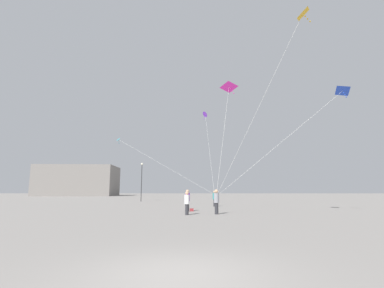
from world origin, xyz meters
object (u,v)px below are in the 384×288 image
at_px(kite_amber_delta, 300,20).
at_px(building_left_hall, 79,181).
at_px(kite_cyan_diamond, 121,141).
at_px(person_in_purple, 188,199).
at_px(kite_violet_diamond, 205,116).
at_px(kite_magenta_delta, 229,89).
at_px(person_in_grey, 216,201).
at_px(kite_cobalt_delta, 340,93).
at_px(person_in_teal, 214,198).
at_px(person_in_white, 187,202).
at_px(lamppost_east, 142,176).
at_px(handbag_beside_flyer, 192,210).

height_order(kite_amber_delta, building_left_hall, kite_amber_delta).
bearing_deg(kite_cyan_diamond, person_in_purple, -59.43).
height_order(kite_violet_diamond, kite_magenta_delta, kite_violet_diamond).
xyz_separation_m(person_in_grey, kite_amber_delta, (5.65, -3.70, 12.33)).
bearing_deg(kite_amber_delta, kite_cobalt_delta, 38.49).
height_order(person_in_teal, person_in_grey, person_in_grey).
relative_size(person_in_white, lamppost_east, 0.27).
distance_m(kite_amber_delta, handbag_beside_flyer, 16.60).
bearing_deg(kite_magenta_delta, person_in_purple, 168.13).
xyz_separation_m(kite_violet_diamond, kite_magenta_delta, (1.55, -15.91, -1.91)).
height_order(person_in_purple, person_in_grey, person_in_grey).
bearing_deg(kite_cobalt_delta, lamppost_east, 129.09).
xyz_separation_m(kite_cobalt_delta, lamppost_east, (-19.92, 24.52, -5.15)).
bearing_deg(kite_cobalt_delta, person_in_purple, 164.03).
relative_size(person_in_purple, person_in_teal, 1.07).
height_order(kite_violet_diamond, building_left_hall, kite_violet_diamond).
height_order(person_in_grey, kite_cobalt_delta, kite_cobalt_delta).
xyz_separation_m(person_in_purple, kite_cobalt_delta, (11.86, -3.39, 8.15)).
distance_m(person_in_grey, handbag_beside_flyer, 3.61).
height_order(kite_violet_diamond, lamppost_east, kite_violet_diamond).
bearing_deg(kite_cobalt_delta, handbag_beside_flyer, 163.11).
relative_size(kite_amber_delta, kite_cobalt_delta, 1.23).
distance_m(person_in_purple, building_left_hall, 74.86).
xyz_separation_m(person_in_purple, handbag_beside_flyer, (0.35, 0.10, -0.87)).
relative_size(kite_cobalt_delta, lamppost_east, 1.67).
bearing_deg(kite_amber_delta, kite_cyan_diamond, 126.91).
bearing_deg(kite_violet_diamond, person_in_white, -96.16).
height_order(person_in_grey, kite_magenta_delta, kite_magenta_delta).
relative_size(person_in_grey, kite_magenta_delta, 0.19).
distance_m(building_left_hall, lamppost_east, 52.51).
distance_m(person_in_purple, handbag_beside_flyer, 0.95).
distance_m(kite_cobalt_delta, handbag_beside_flyer, 15.04).
xyz_separation_m(kite_amber_delta, kite_magenta_delta, (-4.28, 5.77, -2.83)).
xyz_separation_m(person_in_grey, kite_violet_diamond, (-0.18, 17.98, 11.41)).
xyz_separation_m(person_in_purple, lamppost_east, (-8.07, 21.13, 3.00)).
xyz_separation_m(kite_violet_diamond, lamppost_east, (-10.14, 5.98, -8.41)).
xyz_separation_m(person_in_purple, kite_cyan_diamond, (-11.05, 18.70, 8.36)).
distance_m(kite_cyan_diamond, lamppost_east, 6.60).
bearing_deg(person_in_teal, kite_violet_diamond, -62.15).
bearing_deg(building_left_hall, person_in_white, -61.86).
bearing_deg(building_left_hall, kite_magenta_delta, -58.58).
bearing_deg(kite_violet_diamond, handbag_beside_flyer, -96.54).
height_order(person_in_purple, person_in_white, person_in_purple).
bearing_deg(person_in_teal, person_in_grey, 110.35).
bearing_deg(kite_amber_delta, person_in_purple, 140.44).
height_order(kite_violet_diamond, kite_cobalt_delta, kite_violet_diamond).
relative_size(kite_magenta_delta, lamppost_east, 1.59).
distance_m(person_in_white, lamppost_east, 26.09).
relative_size(kite_violet_diamond, kite_amber_delta, 0.93).
distance_m(person_in_teal, kite_amber_delta, 19.16).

